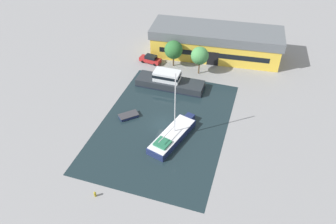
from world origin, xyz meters
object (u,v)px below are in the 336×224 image
Objects in this scene: quay_tree_near_building at (174,50)px; small_dinghy at (129,116)px; motor_cruiser at (169,81)px; sailboat_moored at (173,135)px; parked_car at (150,59)px; warehouse_building at (216,42)px; quay_tree_by_water at (200,56)px.

quay_tree_near_building is 1.59× the size of small_dinghy.
small_dinghy is at bearing 160.32° from motor_cruiser.
sailboat_moored is 3.38× the size of small_dinghy.
motor_cruiser is at bearing 125.32° from sailboat_moored.
parked_car is at bearing 41.67° from motor_cruiser.
parked_car reaches higher than small_dinghy.
warehouse_building is 10.27m from quay_tree_near_building.
small_dinghy is (-3.83, -10.93, -0.87)m from motor_cruiser.
quay_tree_by_water is at bearing 110.71° from small_dinghy.
warehouse_building is at bearing 79.44° from quay_tree_by_water.
parked_car is at bearing 144.49° from small_dinghy.
sailboat_moored is at bearing 28.40° from small_dinghy.
warehouse_building reaches higher than quay_tree_by_water.
parked_car is (-12.41, -7.48, -2.31)m from warehouse_building.
quay_tree_near_building is at bearing -78.49° from parked_car.
warehouse_building is 2.18× the size of motor_cruiser.
warehouse_building is 28.56m from sailboat_moored.
warehouse_building is 14.68m from parked_car.
sailboat_moored is (11.45, -20.96, -0.19)m from parked_car.
quay_tree_near_building is 0.47× the size of sailboat_moored.
small_dinghy is (-9.74, -25.63, -2.89)m from warehouse_building.
warehouse_building is 15.98m from motor_cruiser.
warehouse_building is 8.63m from quay_tree_by_water.
motor_cruiser is (-4.94, 13.73, 0.48)m from sailboat_moored.
warehouse_building is at bearing 115.31° from small_dinghy.
sailboat_moored reaches higher than motor_cruiser.
warehouse_building reaches higher than motor_cruiser.
sailboat_moored is (6.42, -21.32, -3.07)m from quay_tree_near_building.
quay_tree_near_building is at bearing 10.68° from motor_cruiser.
motor_cruiser is 11.61m from small_dinghy.
parked_car is at bearing -154.15° from warehouse_building.
small_dinghy is (2.67, -18.15, -0.58)m from parked_car.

